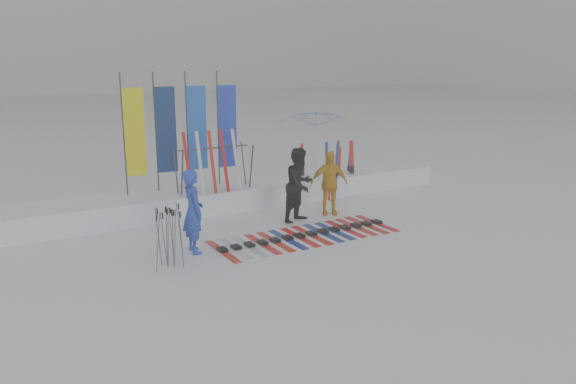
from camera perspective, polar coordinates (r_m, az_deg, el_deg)
ground at (r=12.35m, az=2.94°, el=-6.13°), size 120.00×120.00×0.00m
snow_bank at (r=16.15m, az=-5.97°, el=-0.35°), size 14.00×1.60×0.60m
person_blue at (r=12.25m, az=-9.62°, el=-1.96°), size 0.47×0.69×1.84m
person_black at (r=14.41m, az=1.21°, el=0.74°), size 1.14×1.03×1.93m
person_yellow at (r=15.11m, az=4.19°, el=0.92°), size 1.10×0.76×1.73m
tent_canopy at (r=19.24m, az=2.98°, el=4.78°), size 3.02×3.07×2.48m
ski_row at (r=13.38m, az=1.78°, el=-4.39°), size 4.47×1.68×0.07m
pole_cluster at (r=11.64m, az=-11.93°, el=-4.50°), size 0.72×0.65×1.25m
feather_flags at (r=15.60m, az=-10.79°, el=6.26°), size 3.20×0.14×3.20m
ski_rack at (r=15.33m, az=-7.52°, el=3.00°), size 2.04×0.80×1.23m
upright_skis at (r=17.44m, az=4.61°, el=2.37°), size 1.76×1.12×1.69m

